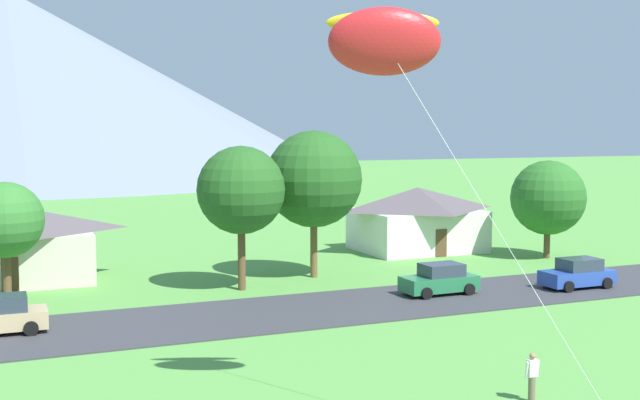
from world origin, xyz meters
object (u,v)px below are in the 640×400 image
object	(u,v)px
tree_right_of_center	(548,198)
parked_car_blue_mid_west	(578,274)
watcher_person	(532,376)
tree_near_right	(5,220)
tree_left_of_center	(241,190)
kite_flyer_with_kite	(387,45)
house_leftmost	(417,218)
tree_near_left	(314,179)
parked_car_green_west_end	(440,280)
house_left_center	(8,242)

from	to	relation	value
tree_right_of_center	parked_car_blue_mid_west	bearing A→B (deg)	-119.86
watcher_person	tree_near_right	bearing A→B (deg)	124.82
tree_right_of_center	watcher_person	distance (m)	31.32
tree_right_of_center	watcher_person	bearing A→B (deg)	-129.65
tree_left_of_center	kite_flyer_with_kite	bearing A→B (deg)	-95.63
house_leftmost	tree_near_left	distance (m)	13.84
parked_car_green_west_end	kite_flyer_with_kite	xyz separation A→B (m)	(-11.69, -15.89, 10.76)
house_leftmost	parked_car_blue_mid_west	xyz separation A→B (m)	(1.17, -16.28, -1.59)
tree_near_right	parked_car_green_west_end	bearing A→B (deg)	-16.81
tree_right_of_center	tree_near_right	world-z (taller)	tree_right_of_center
house_leftmost	tree_right_of_center	distance (m)	9.65
tree_left_of_center	tree_right_of_center	bearing A→B (deg)	5.71
house_leftmost	parked_car_blue_mid_west	bearing A→B (deg)	-85.88
tree_near_right	parked_car_blue_mid_west	bearing A→B (deg)	-15.18
house_leftmost	kite_flyer_with_kite	world-z (taller)	kite_flyer_with_kite
tree_near_right	tree_near_left	bearing A→B (deg)	3.33
house_leftmost	parked_car_blue_mid_west	size ratio (longest dim) A/B	2.21
tree_near_right	house_left_center	bearing A→B (deg)	87.90
tree_near_left	tree_left_of_center	size ratio (longest dim) A/B	1.10
house_left_center	tree_near_right	xyz separation A→B (m)	(-0.24, -6.64, 2.03)
tree_near_right	tree_right_of_center	bearing A→B (deg)	2.15
tree_right_of_center	kite_flyer_with_kite	bearing A→B (deg)	-136.74
tree_near_right	watcher_person	size ratio (longest dim) A/B	3.84
house_left_center	tree_right_of_center	world-z (taller)	tree_right_of_center
house_leftmost	watcher_person	world-z (taller)	house_leftmost
tree_right_of_center	parked_car_blue_mid_west	xyz separation A→B (m)	(-5.46, -9.52, -3.42)
house_left_center	parked_car_blue_mid_west	xyz separation A→B (m)	(29.90, -14.82, -1.53)
tree_right_of_center	tree_near_right	size ratio (longest dim) A/B	1.08
parked_car_blue_mid_west	kite_flyer_with_kite	world-z (taller)	kite_flyer_with_kite
parked_car_blue_mid_west	tree_near_right	bearing A→B (deg)	164.82
tree_left_of_center	tree_near_right	distance (m)	12.48
tree_near_right	house_leftmost	bearing A→B (deg)	15.62
tree_near_left	tree_right_of_center	bearing A→B (deg)	0.99
house_left_center	tree_near_left	world-z (taller)	tree_near_left
parked_car_green_west_end	parked_car_blue_mid_west	distance (m)	8.34
tree_near_right	parked_car_green_west_end	distance (m)	23.20
parked_car_green_west_end	watcher_person	size ratio (longest dim) A/B	2.52
watcher_person	parked_car_green_west_end	bearing A→B (deg)	68.81
tree_near_left	tree_near_right	world-z (taller)	tree_near_left
parked_car_blue_mid_west	parked_car_green_west_end	bearing A→B (deg)	169.30
house_left_center	parked_car_green_west_end	bearing A→B (deg)	-31.45
parked_car_green_west_end	watcher_person	world-z (taller)	parked_car_green_west_end
house_left_center	tree_left_of_center	xyz separation A→B (m)	(12.13, -7.63, 3.27)
parked_car_green_west_end	house_leftmost	bearing A→B (deg)	64.50
house_left_center	kite_flyer_with_kite	distance (m)	32.19
tree_near_left	tree_right_of_center	xyz separation A→B (m)	(17.98, 0.31, -1.77)
house_left_center	tree_near_right	size ratio (longest dim) A/B	1.57
tree_right_of_center	parked_car_green_west_end	world-z (taller)	tree_right_of_center
tree_near_left	parked_car_green_west_end	bearing A→B (deg)	-60.61
tree_right_of_center	kite_flyer_with_kite	distance (m)	35.58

